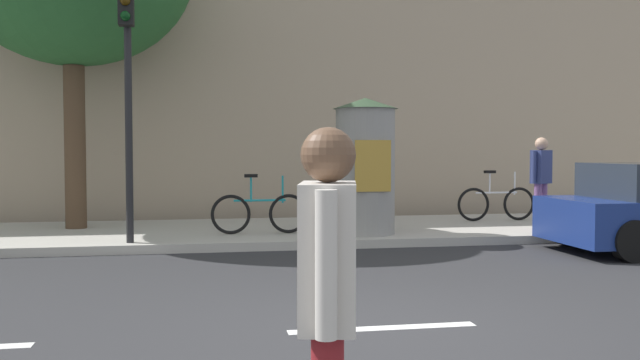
% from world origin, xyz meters
% --- Properties ---
extents(ground_plane, '(80.00, 80.00, 0.00)m').
position_xyz_m(ground_plane, '(0.00, 0.00, 0.00)').
color(ground_plane, '#2B2B2D').
extents(sidewalk_curb, '(36.00, 4.00, 0.15)m').
position_xyz_m(sidewalk_curb, '(0.00, 7.00, 0.07)').
color(sidewalk_curb, '#B2ADA3').
rests_on(sidewalk_curb, ground_plane).
extents(lane_markings, '(25.80, 0.16, 0.01)m').
position_xyz_m(lane_markings, '(0.00, 0.00, 0.00)').
color(lane_markings, silver).
rests_on(lane_markings, ground_plane).
extents(building_backdrop, '(36.00, 5.00, 8.11)m').
position_xyz_m(building_backdrop, '(0.00, 12.00, 4.05)').
color(building_backdrop, tan).
rests_on(building_backdrop, ground_plane).
extents(traffic_light, '(0.24, 0.45, 4.26)m').
position_xyz_m(traffic_light, '(-2.82, 5.24, 3.02)').
color(traffic_light, black).
rests_on(traffic_light, sidewalk_curb).
extents(poster_column, '(1.18, 1.18, 2.47)m').
position_xyz_m(poster_column, '(1.29, 5.85, 1.41)').
color(poster_column, gray).
rests_on(poster_column, sidewalk_curb).
extents(pedestrian_in_dark_shirt, '(0.32, 0.58, 1.77)m').
position_xyz_m(pedestrian_in_dark_shirt, '(-1.13, -3.16, 1.04)').
color(pedestrian_in_dark_shirt, maroon).
rests_on(pedestrian_in_dark_shirt, ground_plane).
extents(pedestrian_in_light_jacket, '(0.50, 0.40, 1.77)m').
position_xyz_m(pedestrian_in_light_jacket, '(4.70, 5.75, 1.18)').
color(pedestrian_in_light_jacket, '#724C84').
rests_on(pedestrian_in_light_jacket, sidewalk_curb).
extents(bicycle_leaning, '(1.77, 0.11, 1.09)m').
position_xyz_m(bicycle_leaning, '(-0.61, 6.16, 0.54)').
color(bicycle_leaning, black).
rests_on(bicycle_leaning, sidewalk_curb).
extents(bicycle_upright, '(1.77, 0.10, 1.09)m').
position_xyz_m(bicycle_upright, '(4.62, 7.51, 0.54)').
color(bicycle_upright, black).
rests_on(bicycle_upright, sidewalk_curb).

